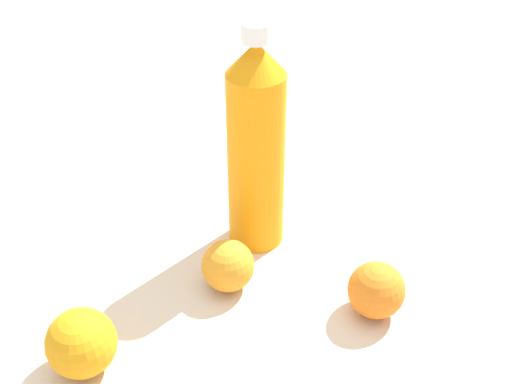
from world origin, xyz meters
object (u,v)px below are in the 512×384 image
(water_bottle, at_px, (256,147))
(orange_0, at_px, (228,266))
(orange_2, at_px, (81,343))
(orange_1, at_px, (376,290))

(water_bottle, height_order, orange_0, water_bottle)
(water_bottle, distance_m, orange_2, 0.33)
(orange_0, relative_size, orange_2, 0.86)
(orange_1, distance_m, orange_2, 0.36)
(orange_2, bearing_deg, orange_1, 94.95)
(water_bottle, distance_m, orange_0, 0.16)
(orange_0, distance_m, orange_2, 0.21)
(orange_1, bearing_deg, water_bottle, -144.47)
(orange_2, bearing_deg, water_bottle, 130.84)
(orange_1, relative_size, orange_2, 0.89)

